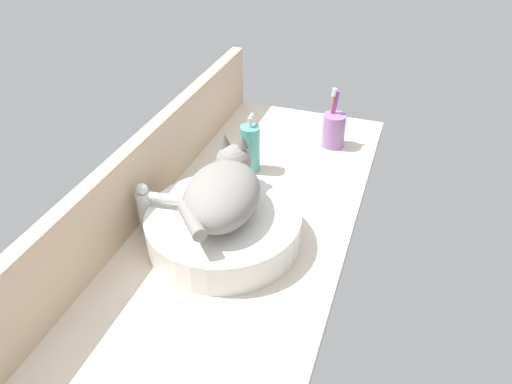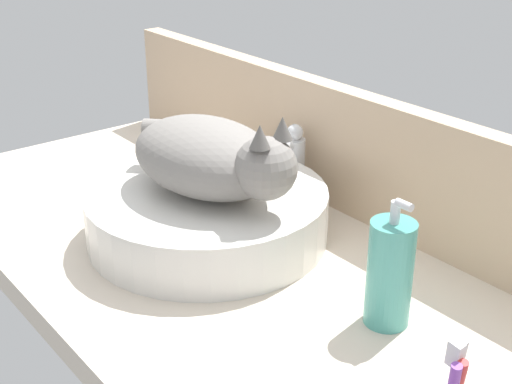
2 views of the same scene
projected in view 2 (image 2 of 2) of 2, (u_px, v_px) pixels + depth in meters
The scene contains 6 objects.
ground_plane at pixel (240, 278), 102.63cm from camera, with size 129.62×54.54×4.00cm, color beige.
backsplash_panel at pixel (368, 159), 112.04cm from camera, with size 129.62×3.60×20.20cm, color #CCAD8C.
sink_basin at pixel (208, 214), 107.92cm from camera, with size 36.46×36.46×7.92cm, color silver.
cat at pixel (212, 157), 103.09cm from camera, with size 32.35×20.40×14.00cm.
faucet at pixel (290, 162), 118.32cm from camera, with size 4.03×11.86×13.60cm.
soap_dispenser at pixel (390, 273), 86.40cm from camera, with size 5.67×5.67×17.13cm.
Camera 2 is at (70.50, -53.16, 51.80)cm, focal length 50.00 mm.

